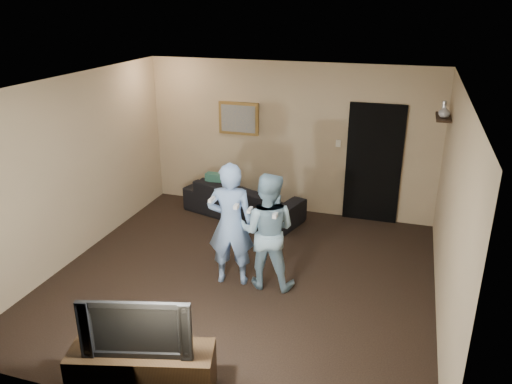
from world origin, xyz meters
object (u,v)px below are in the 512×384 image
(tv_console, at_px, (143,371))
(television, at_px, (138,324))
(sofa, at_px, (243,199))
(wii_player_right, at_px, (267,231))
(wii_player_left, at_px, (231,224))

(tv_console, distance_m, television, 0.54)
(sofa, distance_m, tv_console, 4.29)
(television, bearing_deg, wii_player_right, 60.75)
(television, bearing_deg, wii_player_left, 72.45)
(sofa, height_order, wii_player_left, wii_player_left)
(sofa, relative_size, wii_player_right, 1.33)
(tv_console, bearing_deg, sofa, 81.11)
(tv_console, xyz_separation_m, wii_player_left, (0.10, 2.17, 0.58))
(tv_console, xyz_separation_m, wii_player_right, (0.57, 2.24, 0.53))
(sofa, bearing_deg, wii_player_left, 121.21)
(sofa, relative_size, tv_console, 1.53)
(tv_console, height_order, television, television)
(tv_console, bearing_deg, wii_player_right, 60.75)
(sofa, xyz_separation_m, wii_player_left, (0.55, -2.10, 0.53))
(television, bearing_deg, tv_console, 0.00)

